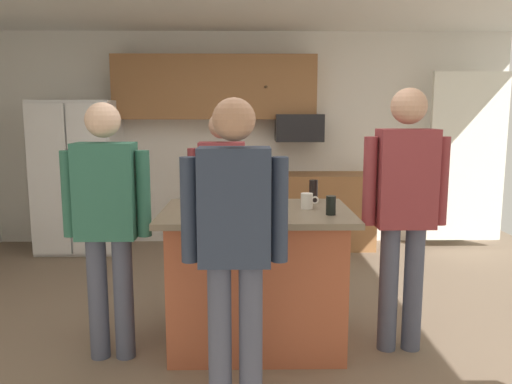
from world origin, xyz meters
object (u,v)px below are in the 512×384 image
at_px(refrigerator, 79,176).
at_px(glass_short_whisky, 331,205).
at_px(glass_dark_ale, 208,195).
at_px(kitchen_island, 257,277).
at_px(person_guest_right, 405,201).
at_px(tumbler_amber, 314,191).
at_px(mug_blue_stoneware, 307,201).
at_px(microwave_over_range, 299,128).
at_px(person_guest_by_door, 107,214).
at_px(person_guest_left, 222,196).
at_px(person_elder_center, 235,235).

height_order(refrigerator, glass_short_whisky, refrigerator).
relative_size(refrigerator, glass_dark_ale, 12.78).
height_order(refrigerator, kitchen_island, refrigerator).
relative_size(person_guest_right, tumbler_amber, 10.78).
bearing_deg(refrigerator, mug_blue_stoneware, -46.32).
bearing_deg(microwave_over_range, person_guest_right, -80.93).
xyz_separation_m(refrigerator, person_guest_right, (3.04, -2.66, 0.16)).
height_order(microwave_over_range, glass_dark_ale, microwave_over_range).
bearing_deg(mug_blue_stoneware, person_guest_right, -12.73).
bearing_deg(tumbler_amber, mug_blue_stoneware, -106.43).
xyz_separation_m(person_guest_by_door, glass_short_whisky, (1.46, 0.02, 0.05)).
bearing_deg(tumbler_amber, microwave_over_range, 87.16).
distance_m(refrigerator, glass_short_whisky, 3.74).
relative_size(kitchen_island, glass_dark_ale, 9.40).
distance_m(person_guest_left, mug_blue_stoneware, 0.97).
xyz_separation_m(person_guest_left, glass_dark_ale, (-0.08, -0.55, 0.10)).
distance_m(person_guest_by_door, person_guest_left, 1.19).
xyz_separation_m(kitchen_island, person_guest_left, (-0.27, 0.77, 0.45)).
relative_size(microwave_over_range, glass_dark_ale, 4.05).
xyz_separation_m(refrigerator, person_elder_center, (1.92, -3.36, 0.11)).
relative_size(refrigerator, glass_short_whisky, 14.09).
height_order(refrigerator, glass_dark_ale, refrigerator).
height_order(kitchen_island, person_guest_left, person_guest_left).
bearing_deg(tumbler_amber, glass_dark_ale, -174.57).
bearing_deg(microwave_over_range, tumbler_amber, -92.84).
bearing_deg(glass_dark_ale, person_elder_center, -77.77).
bearing_deg(person_guest_right, kitchen_island, 0.00).
xyz_separation_m(glass_short_whisky, glass_dark_ale, (-0.84, 0.40, 0.01)).
relative_size(person_guest_right, person_elder_center, 1.05).
height_order(kitchen_island, person_elder_center, person_elder_center).
distance_m(person_elder_center, person_guest_by_door, 1.04).
bearing_deg(mug_blue_stoneware, person_guest_by_door, -169.93).
relative_size(microwave_over_range, person_guest_by_door, 0.33).
relative_size(person_elder_center, glass_short_whisky, 13.66).
distance_m(person_guest_left, glass_dark_ale, 0.56).
distance_m(person_guest_right, person_elder_center, 1.32).
xyz_separation_m(person_elder_center, glass_short_whisky, (0.61, 0.62, 0.04)).
bearing_deg(glass_dark_ale, glass_short_whisky, -25.66).
bearing_deg(kitchen_island, tumbler_amber, 35.10).
bearing_deg(glass_dark_ale, tumbler_amber, 5.43).
bearing_deg(tumbler_amber, person_guest_right, -35.46).
bearing_deg(refrigerator, person_guest_by_door, -68.58).
bearing_deg(tumbler_amber, person_guest_left, 146.20).
relative_size(person_guest_right, person_guest_left, 1.10).
bearing_deg(person_guest_by_door, person_guest_right, -8.39).
xyz_separation_m(microwave_over_range, kitchen_island, (-0.55, -2.68, -0.96)).
relative_size(microwave_over_range, person_guest_left, 0.34).
height_order(person_elder_center, glass_dark_ale, person_elder_center).
xyz_separation_m(person_guest_by_door, tumbler_amber, (1.40, 0.49, 0.07)).
height_order(refrigerator, person_guest_by_door, refrigerator).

